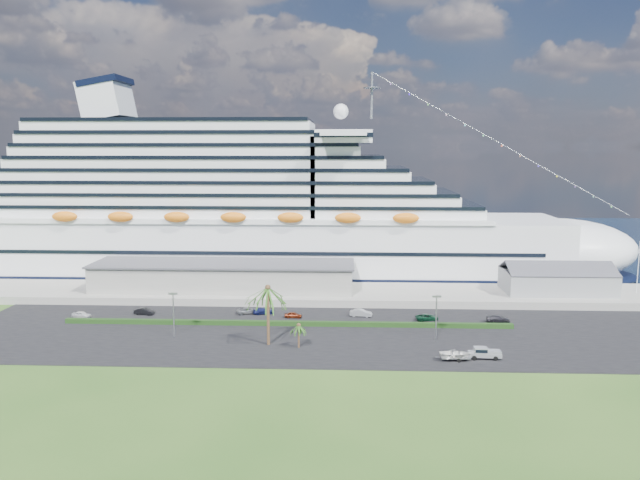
{
  "coord_description": "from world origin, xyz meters",
  "views": [
    {
      "loc": [
        3.75,
        -101.99,
        34.77
      ],
      "look_at": [
        -1.98,
        30.0,
        15.05
      ],
      "focal_mm": 35.0,
      "sensor_mm": 36.0,
      "label": 1
    }
  ],
  "objects_px": {
    "cruise_ship": "(253,215)",
    "pickup_truck": "(484,353)",
    "boat_trailer": "(456,354)",
    "parked_car_3": "(264,311)"
  },
  "relations": [
    {
      "from": "parked_car_3",
      "to": "boat_trailer",
      "type": "xyz_separation_m",
      "value": [
        35.28,
        -27.43,
        0.46
      ]
    },
    {
      "from": "pickup_truck",
      "to": "boat_trailer",
      "type": "relative_size",
      "value": 0.92
    },
    {
      "from": "cruise_ship",
      "to": "pickup_truck",
      "type": "xyz_separation_m",
      "value": [
        48.1,
        -65.87,
        -15.53
      ]
    },
    {
      "from": "cruise_ship",
      "to": "parked_car_3",
      "type": "bearing_deg",
      "value": -78.68
    },
    {
      "from": "cruise_ship",
      "to": "pickup_truck",
      "type": "bearing_deg",
      "value": -53.86
    },
    {
      "from": "pickup_truck",
      "to": "boat_trailer",
      "type": "xyz_separation_m",
      "value": [
        -4.89,
        -1.18,
        0.09
      ]
    },
    {
      "from": "cruise_ship",
      "to": "boat_trailer",
      "type": "bearing_deg",
      "value": -57.2
    },
    {
      "from": "parked_car_3",
      "to": "boat_trailer",
      "type": "height_order",
      "value": "boat_trailer"
    },
    {
      "from": "parked_car_3",
      "to": "cruise_ship",
      "type": "bearing_deg",
      "value": -5.63
    },
    {
      "from": "parked_car_3",
      "to": "boat_trailer",
      "type": "distance_m",
      "value": 44.69
    }
  ]
}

